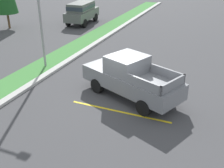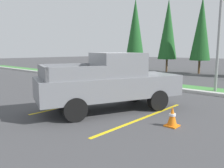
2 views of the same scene
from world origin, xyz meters
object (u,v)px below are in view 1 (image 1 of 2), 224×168
suv_distant (82,11)px  pickup_truck_main (131,78)px  traffic_cone (148,73)px  street_light (41,2)px

suv_distant → pickup_truck_main: bearing=-143.0°
suv_distant → traffic_cone: bearing=-136.0°
street_light → pickup_truck_main: bearing=-105.6°
traffic_cone → suv_distant: bearing=44.0°
traffic_cone → street_light: bearing=98.1°
street_light → traffic_cone: street_light is taller
pickup_truck_main → suv_distant: bearing=37.0°
suv_distant → street_light: street_light is taller
street_light → traffic_cone: size_ratio=11.55×
pickup_truck_main → suv_distant: same height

